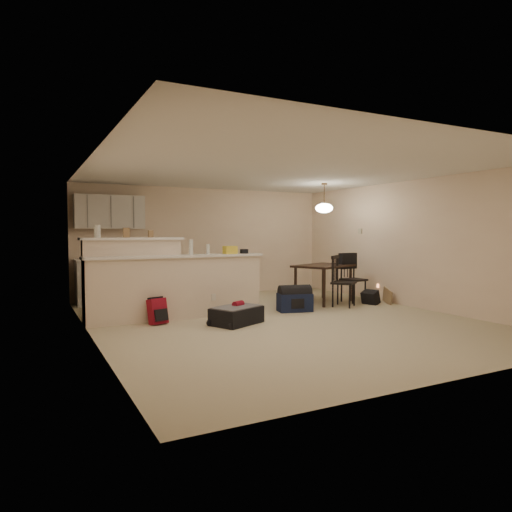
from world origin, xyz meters
TOP-DOWN VIEW (x-y plane):
  - room at (0.00, 0.00)m, footprint 7.00×7.02m
  - breakfast_bar at (-1.76, 0.98)m, footprint 3.08×0.58m
  - upper_cabinets at (-2.20, 3.32)m, footprint 1.40×0.34m
  - kitchen_counter at (-2.00, 3.19)m, footprint 1.80×0.60m
  - thermostat at (2.98, 1.55)m, footprint 0.02×0.12m
  - jar at (-2.76, 1.12)m, footprint 0.10×0.10m
  - cereal_box at (-2.30, 1.12)m, footprint 0.10×0.07m
  - small_box at (-1.89, 1.12)m, footprint 0.08×0.06m
  - bottle_a at (-1.26, 0.90)m, footprint 0.07×0.07m
  - bottle_b at (-0.94, 0.90)m, footprint 0.06×0.06m
  - bag_lump at (-0.52, 0.90)m, footprint 0.22×0.18m
  - pouch at (-0.24, 0.90)m, footprint 0.12×0.10m
  - dining_table at (1.79, 1.27)m, footprint 1.50×1.29m
  - pendant_lamp at (1.79, 1.27)m, footprint 0.36×0.36m
  - dining_chair_near at (1.82, 0.64)m, footprint 0.61×0.60m
  - dining_chair_far at (2.38, 1.02)m, footprint 0.47×0.45m
  - suitcase at (-0.79, 0.04)m, footprint 0.95×0.82m
  - red_backpack at (-1.93, 0.61)m, footprint 0.31×0.24m
  - navy_duffel at (0.67, 0.61)m, footprint 0.68×0.47m
  - black_daypack at (2.49, 0.61)m, footprint 0.31×0.36m
  - cardboard_sheet at (2.85, 0.50)m, footprint 0.15×0.39m

SIDE VIEW (x-z plane):
  - suitcase at x=-0.79m, z-range 0.00..0.27m
  - black_daypack at x=2.49m, z-range 0.00..0.27m
  - cardboard_sheet at x=2.85m, z-range 0.00..0.31m
  - navy_duffel at x=0.67m, z-range 0.00..0.34m
  - red_backpack at x=-1.93m, z-range 0.00..0.41m
  - kitchen_counter at x=-2.00m, z-range 0.00..0.90m
  - dining_chair_far at x=2.38m, z-range 0.00..1.01m
  - dining_chair_near at x=1.82m, z-range 0.00..1.01m
  - breakfast_bar at x=-1.76m, z-range -0.09..1.30m
  - dining_table at x=1.79m, z-range 0.30..1.10m
  - pouch at x=-0.24m, z-range 1.09..1.17m
  - bag_lump at x=-0.52m, z-range 1.09..1.23m
  - bottle_b at x=-0.94m, z-range 1.09..1.27m
  - bottle_a at x=-1.26m, z-range 1.09..1.35m
  - room at x=0.00m, z-range 0.00..2.50m
  - small_box at x=-1.89m, z-range 1.39..1.51m
  - cereal_box at x=-2.30m, z-range 1.39..1.55m
  - jar at x=-2.76m, z-range 1.39..1.59m
  - thermostat at x=2.98m, z-range 1.44..1.56m
  - upper_cabinets at x=-2.20m, z-range 1.55..2.25m
  - pendant_lamp at x=1.79m, z-range 1.68..2.30m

